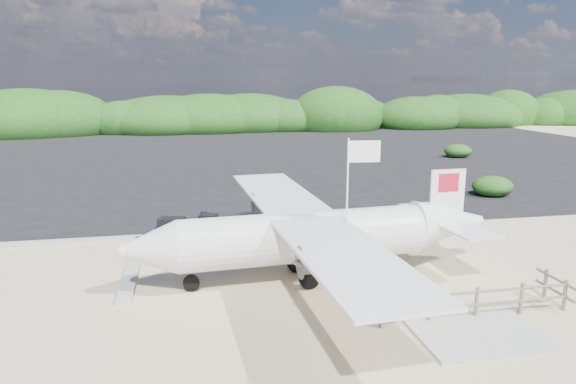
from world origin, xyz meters
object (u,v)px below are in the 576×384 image
crew_a (224,242)px  crew_c (309,224)px  signboard (326,260)px  crew_b (203,232)px  aircraft_large (418,158)px  flagpole (345,293)px  baggage_cart (192,257)px

crew_a → crew_c: (3.83, 1.97, -0.08)m
crew_c → signboard: bearing=119.0°
crew_c → crew_b: bearing=26.4°
signboard → crew_c: 2.34m
aircraft_large → flagpole: bearing=57.4°
flagpole → crew_a: size_ratio=2.76×
flagpole → crew_a: 5.20m
crew_a → aircraft_large: aircraft_large is taller
crew_c → aircraft_large: bearing=-101.0°
crew_b → crew_c: 4.55m
flagpole → baggage_cart: bearing=137.6°
signboard → aircraft_large: (15.39, 24.72, 0.00)m
flagpole → signboard: 3.25m
flagpole → crew_c: 5.47m
crew_b → aircraft_large: aircraft_large is taller
crew_b → baggage_cart: bearing=44.3°
aircraft_large → baggage_cart: bearing=45.1°
baggage_cart → signboard: (5.25, -1.34, 0.00)m
crew_b → flagpole: bearing=124.9°
signboard → crew_c: (-0.20, 2.17, 0.86)m
flagpole → aircraft_large: size_ratio=0.33×
baggage_cart → crew_b: bearing=61.0°
crew_b → crew_c: (4.54, 0.22, -0.01)m
baggage_cart → aircraft_large: aircraft_large is taller
signboard → baggage_cart: bearing=176.3°
signboard → aircraft_large: aircraft_large is taller
flagpole → crew_c: size_ratio=3.03×
crew_a → crew_c: bearing=-142.6°
crew_a → crew_b: size_ratio=1.09×
signboard → crew_b: bearing=168.3°
baggage_cart → signboard: baggage_cart is taller
crew_a → crew_c: 4.31m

